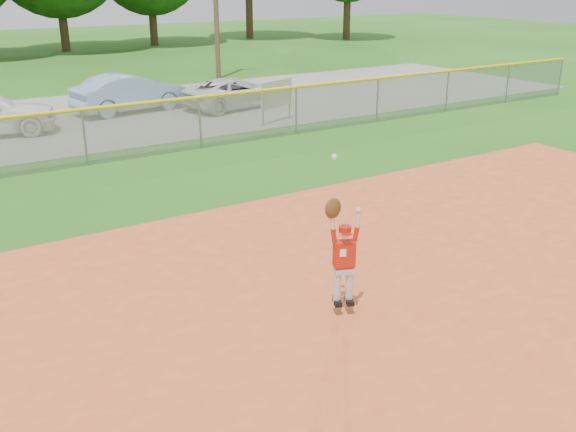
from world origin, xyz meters
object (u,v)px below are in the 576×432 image
object	(u,v)px
sponsor_sign	(277,95)
ballplayer	(342,252)
car_white_b	(234,93)
car_blue	(130,93)

from	to	relation	value
sponsor_sign	ballplayer	size ratio (longest dim) A/B	0.68
car_white_b	ballplayer	xyz separation A→B (m)	(-6.24, -14.91, 0.42)
car_white_b	ballplayer	world-z (taller)	ballplayer
car_blue	sponsor_sign	size ratio (longest dim) A/B	2.70
car_blue	ballplayer	xyz separation A→B (m)	(-2.65, -16.31, 0.30)
car_white_b	car_blue	bearing A→B (deg)	58.37
sponsor_sign	ballplayer	distance (m)	13.39
ballplayer	car_white_b	bearing A→B (deg)	67.30
ballplayer	sponsor_sign	bearing A→B (deg)	62.30
car_blue	car_white_b	size ratio (longest dim) A/B	1.03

